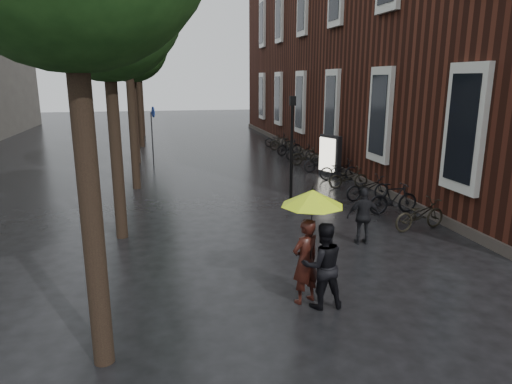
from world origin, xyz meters
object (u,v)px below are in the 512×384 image
object	(u,v)px
parked_bicycles	(324,164)
lamp_post	(292,141)
person_burgundy	(305,261)
ad_lightbox	(330,156)
person_black	(323,265)
pedestrian_walking	(364,216)

from	to	relation	value
parked_bicycles	lamp_post	distance (m)	6.09
person_burgundy	ad_lightbox	size ratio (longest dim) A/B	0.93
ad_lightbox	lamp_post	world-z (taller)	lamp_post
person_black	ad_lightbox	world-z (taller)	ad_lightbox
person_burgundy	lamp_post	xyz separation A→B (m)	(1.77, 6.92, 1.43)
lamp_post	person_burgundy	bearing A→B (deg)	-104.34
parked_bicycles	lamp_post	size ratio (longest dim) A/B	4.78
pedestrian_walking	parked_bicycles	xyz separation A→B (m)	(2.28, 8.98, -0.31)
person_black	parked_bicycles	distance (m)	12.93
person_burgundy	lamp_post	world-z (taller)	lamp_post
person_black	lamp_post	size ratio (longest dim) A/B	0.45
pedestrian_walking	ad_lightbox	xyz separation A→B (m)	(2.37, 8.58, 0.17)
lamp_post	pedestrian_walking	bearing A→B (deg)	-78.61
person_burgundy	parked_bicycles	distance (m)	12.80
pedestrian_walking	parked_bicycles	distance (m)	9.27
person_burgundy	parked_bicycles	world-z (taller)	person_burgundy
person_black	pedestrian_walking	distance (m)	3.87
parked_bicycles	pedestrian_walking	bearing A→B (deg)	-104.24
pedestrian_walking	parked_bicycles	bearing A→B (deg)	-94.80
person_burgundy	ad_lightbox	world-z (taller)	ad_lightbox
ad_lightbox	lamp_post	bearing A→B (deg)	-145.66
person_black	lamp_post	xyz separation A→B (m)	(1.50, 7.17, 1.44)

